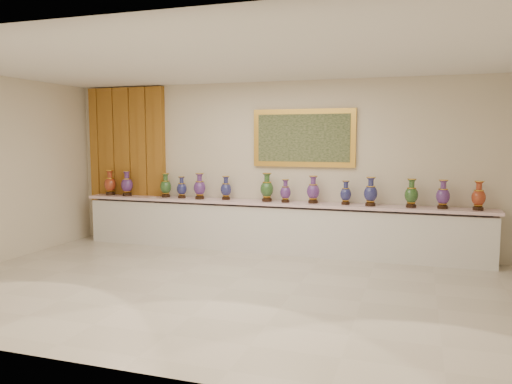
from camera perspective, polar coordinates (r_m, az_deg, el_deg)
ground at (r=6.82m, az=-3.36°, el=-10.93°), size 8.00×8.00×0.00m
room at (r=9.81m, az=-11.69°, el=3.56°), size 8.00×8.00×8.00m
counter at (r=8.81m, az=2.02°, el=-4.09°), size 7.28×0.48×0.90m
vase_0 at (r=10.13m, az=-16.33°, el=0.89°), size 0.25×0.25×0.49m
vase_1 at (r=9.92m, az=-14.53°, el=0.83°), size 0.26×0.26×0.49m
vase_2 at (r=9.51m, az=-10.28°, el=0.63°), size 0.28×0.28×0.46m
vase_3 at (r=9.33m, az=-8.48°, el=0.40°), size 0.20×0.20×0.40m
vase_4 at (r=9.15m, az=-6.46°, el=0.52°), size 0.25×0.25×0.47m
vase_5 at (r=9.02m, az=-3.45°, el=0.34°), size 0.21×0.21×0.43m
vase_6 at (r=8.74m, az=1.25°, el=0.38°), size 0.30×0.30×0.50m
vase_7 at (r=8.63m, az=3.39°, el=-0.01°), size 0.23×0.23×0.40m
vase_8 at (r=8.56m, az=6.55°, el=0.12°), size 0.27×0.27×0.47m
vase_9 at (r=8.47m, az=10.22°, el=-0.21°), size 0.21×0.21×0.40m
vase_10 at (r=8.36m, az=12.97°, el=-0.12°), size 0.26×0.26×0.48m
vase_11 at (r=8.35m, az=17.33°, el=-0.29°), size 0.28×0.28×0.46m
vase_12 at (r=8.37m, az=20.58°, el=-0.41°), size 0.26×0.26×0.46m
vase_13 at (r=8.40m, az=24.09°, el=-0.54°), size 0.25×0.25×0.45m
label_card at (r=9.51m, az=-11.65°, el=-0.63°), size 0.10×0.06×0.00m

